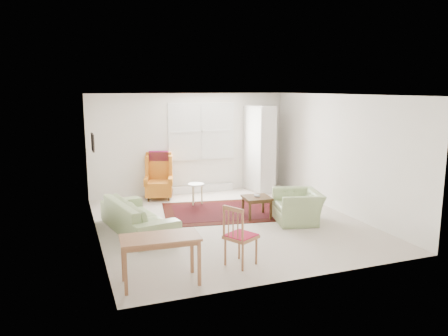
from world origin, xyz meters
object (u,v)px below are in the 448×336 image
object	(u,v)px
desk	(161,260)
armchair	(298,204)
wingback_chair	(159,176)
desk_chair	(241,235)
sofa	(138,210)
cabinet	(259,149)
stool	(196,194)
coffee_table	(257,207)

from	to	relation	value
desk	armchair	bearing A→B (deg)	29.74
wingback_chair	desk_chair	xyz separation A→B (m)	(0.32, -4.35, -0.09)
armchair	desk	world-z (taller)	armchair
sofa	armchair	distance (m)	3.11
cabinet	desk_chair	xyz separation A→B (m)	(-2.32, -4.35, -0.62)
stool	desk	bearing A→B (deg)	-113.51
desk	desk_chair	xyz separation A→B (m)	(1.26, 0.21, 0.13)
armchair	sofa	bearing A→B (deg)	-85.68
armchair	desk_chair	bearing A→B (deg)	-36.09
stool	armchair	bearing A→B (deg)	-52.19
coffee_table	cabinet	distance (m)	2.58
wingback_chair	stool	size ratio (longest dim) A/B	2.27
armchair	coffee_table	bearing A→B (deg)	-118.86
stool	desk	size ratio (longest dim) A/B	0.47
sofa	stool	xyz separation A→B (m)	(1.56, 1.44, -0.17)
armchair	wingback_chair	distance (m)	3.53
cabinet	desk	size ratio (longest dim) A/B	2.07
armchair	desk_chair	xyz separation A→B (m)	(-1.88, -1.59, 0.09)
cabinet	desk_chair	bearing A→B (deg)	-126.58
armchair	desk_chair	size ratio (longest dim) A/B	1.02
armchair	coffee_table	world-z (taller)	armchair
desk	desk_chair	distance (m)	1.29
sofa	coffee_table	bearing A→B (deg)	-99.78
armchair	stool	world-z (taller)	armchair
sofa	desk_chair	xyz separation A→B (m)	(1.19, -2.10, 0.05)
cabinet	coffee_table	bearing A→B (deg)	-124.50
armchair	cabinet	size ratio (longest dim) A/B	0.44
wingback_chair	cabinet	world-z (taller)	cabinet
coffee_table	cabinet	bearing A→B (deg)	64.06
sofa	cabinet	bearing A→B (deg)	-68.65
desk	desk_chair	bearing A→B (deg)	9.29
desk	desk_chair	size ratio (longest dim) A/B	1.13
coffee_table	desk_chair	bearing A→B (deg)	-120.04
coffee_table	desk	xyz separation A→B (m)	(-2.52, -2.37, 0.12)
armchair	stool	size ratio (longest dim) A/B	1.94
sofa	armchair	size ratio (longest dim) A/B	2.14
sofa	desk	size ratio (longest dim) A/B	1.95
stool	sofa	bearing A→B (deg)	-137.14
wingback_chair	desk_chair	world-z (taller)	wingback_chair
cabinet	desk_chair	distance (m)	4.97
stool	desk_chair	world-z (taller)	desk_chair
sofa	desk_chair	size ratio (longest dim) A/B	2.20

